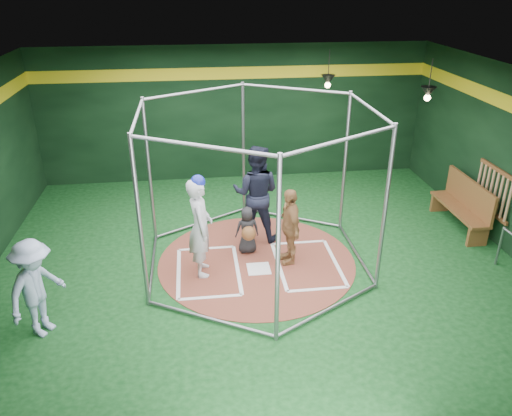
{
  "coord_description": "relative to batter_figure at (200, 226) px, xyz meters",
  "views": [
    {
      "loc": [
        -1.07,
        -8.25,
        5.07
      ],
      "look_at": [
        0.0,
        0.1,
        1.1
      ],
      "focal_mm": 35.0,
      "sensor_mm": 36.0,
      "label": 1
    }
  ],
  "objects": [
    {
      "name": "batter_box_left",
      "position": [
        0.11,
        0.0,
        -0.96
      ],
      "size": [
        1.17,
        1.77,
        0.01
      ],
      "color": "white",
      "rests_on": "clay_disc"
    },
    {
      "name": "home_plate",
      "position": [
        1.06,
        -0.05,
        -0.96
      ],
      "size": [
        0.43,
        0.43,
        0.01
      ],
      "primitive_type": "cube",
      "color": "white",
      "rests_on": "clay_disc"
    },
    {
      "name": "pendant_lamp_far",
      "position": [
        5.06,
        2.25,
        1.77
      ],
      "size": [
        0.34,
        0.34,
        0.9
      ],
      "color": "black",
      "rests_on": "room_shell"
    },
    {
      "name": "umpire",
      "position": [
        1.17,
        1.21,
        0.05
      ],
      "size": [
        1.17,
        1.03,
        2.02
      ],
      "primitive_type": "imported",
      "rotation": [
        0.0,
        0.0,
        2.83
      ],
      "color": "black",
      "rests_on": "clay_disc"
    },
    {
      "name": "batter_figure",
      "position": [
        0.0,
        0.0,
        0.0
      ],
      "size": [
        0.47,
        0.7,
        1.94
      ],
      "color": "silver",
      "rests_on": "clay_disc"
    },
    {
      "name": "bat_rack",
      "position": [
        5.98,
        0.65,
        0.08
      ],
      "size": [
        0.07,
        1.25,
        0.98
      ],
      "color": "brown",
      "rests_on": "room_shell"
    },
    {
      "name": "bystander_blue",
      "position": [
        -2.49,
        -1.4,
        -0.17
      ],
      "size": [
        1.02,
        1.2,
        1.61
      ],
      "primitive_type": "imported",
      "rotation": [
        0.0,
        0.0,
        1.07
      ],
      "color": "#A8BBDF",
      "rests_on": "ground"
    },
    {
      "name": "room_shell",
      "position": [
        1.06,
        0.26,
        0.78
      ],
      "size": [
        10.1,
        9.1,
        3.53
      ],
      "color": "#0C3712",
      "rests_on": "ground"
    },
    {
      "name": "pendant_lamp_near",
      "position": [
        3.26,
        3.85,
        1.77
      ],
      "size": [
        0.34,
        0.34,
        0.9
      ],
      "color": "black",
      "rests_on": "room_shell"
    },
    {
      "name": "batting_cage",
      "position": [
        1.06,
        0.25,
        0.53
      ],
      "size": [
        4.05,
        4.67,
        3.0
      ],
      "color": "gray",
      "rests_on": "ground"
    },
    {
      "name": "catcher_figure",
      "position": [
        0.92,
        0.61,
        -0.47
      ],
      "size": [
        0.49,
        0.55,
        0.97
      ],
      "color": "black",
      "rests_on": "clay_disc"
    },
    {
      "name": "dugout_bench",
      "position": [
        5.69,
        1.13,
        -0.41
      ],
      "size": [
        0.44,
        1.89,
        1.1
      ],
      "color": "brown",
      "rests_on": "ground"
    },
    {
      "name": "visitor_leopard",
      "position": [
        1.67,
        0.18,
        -0.21
      ],
      "size": [
        0.46,
        0.92,
        1.51
      ],
      "primitive_type": "imported",
      "rotation": [
        0.0,
        0.0,
        -1.46
      ],
      "color": "tan",
      "rests_on": "clay_disc"
    },
    {
      "name": "batter_box_right",
      "position": [
        2.01,
        0.0,
        -0.96
      ],
      "size": [
        1.17,
        1.77,
        0.01
      ],
      "color": "white",
      "rests_on": "clay_disc"
    },
    {
      "name": "clay_disc",
      "position": [
        1.06,
        0.25,
        -0.97
      ],
      "size": [
        3.8,
        3.8,
        0.01
      ],
      "primitive_type": "cylinder",
      "color": "brown",
      "rests_on": "ground"
    }
  ]
}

